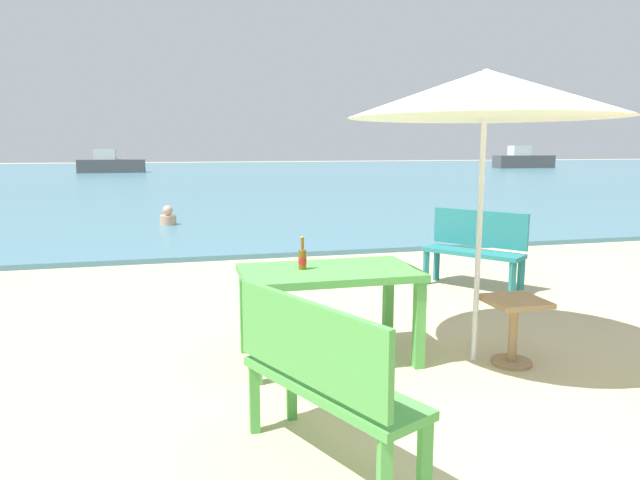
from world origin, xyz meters
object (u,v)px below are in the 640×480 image
(side_table_wood, at_px, (514,321))
(bench_green_right, at_px, (321,372))
(boat_tanker, at_px, (523,160))
(picnic_table_green, at_px, (329,282))
(boat_ferry, at_px, (111,164))
(beer_bottle_amber, at_px, (302,258))
(swimmer_person, at_px, (168,217))
(patio_umbrella, at_px, (486,94))
(bench_teal_center, at_px, (476,245))

(side_table_wood, distance_m, bench_green_right, 2.15)
(bench_green_right, distance_m, boat_tanker, 43.02)
(picnic_table_green, relative_size, boat_ferry, 0.35)
(picnic_table_green, bearing_deg, side_table_wood, -17.69)
(beer_bottle_amber, height_order, swimmer_person, beer_bottle_amber)
(swimmer_person, bearing_deg, patio_umbrella, -73.30)
(bench_green_right, xyz_separation_m, boat_ferry, (-4.66, 34.83, 0.05))
(bench_green_right, bearing_deg, beer_bottle_amber, 81.23)
(picnic_table_green, height_order, side_table_wood, picnic_table_green)
(side_table_wood, distance_m, bench_teal_center, 2.52)
(side_table_wood, height_order, boat_ferry, boat_ferry)
(boat_ferry, bearing_deg, boat_tanker, 1.05)
(beer_bottle_amber, relative_size, boat_tanker, 0.06)
(boat_ferry, bearing_deg, patio_umbrella, -79.47)
(beer_bottle_amber, height_order, bench_teal_center, beer_bottle_amber)
(patio_umbrella, relative_size, boat_tanker, 0.51)
(beer_bottle_amber, bearing_deg, swimmer_person, 98.22)
(bench_green_right, bearing_deg, boat_tanker, 55.30)
(picnic_table_green, relative_size, beer_bottle_amber, 5.28)
(bench_teal_center, relative_size, boat_tanker, 0.26)
(swimmer_person, relative_size, boat_ferry, 0.10)
(picnic_table_green, distance_m, boat_tanker, 41.52)
(beer_bottle_amber, bearing_deg, patio_umbrella, -14.06)
(swimmer_person, height_order, boat_ferry, boat_ferry)
(bench_teal_center, xyz_separation_m, swimmer_person, (-3.72, 6.19, -0.30))
(beer_bottle_amber, xyz_separation_m, patio_umbrella, (1.35, -0.34, 1.26))
(beer_bottle_amber, height_order, patio_umbrella, patio_umbrella)
(bench_green_right, xyz_separation_m, boat_tanker, (24.49, 35.37, 0.13))
(patio_umbrella, bearing_deg, picnic_table_green, 165.22)
(bench_teal_center, bearing_deg, side_table_wood, -112.20)
(picnic_table_green, height_order, boat_tanker, boat_tanker)
(patio_umbrella, height_order, bench_green_right, patio_umbrella)
(picnic_table_green, bearing_deg, boat_ferry, 98.71)
(swimmer_person, bearing_deg, bench_teal_center, -58.99)
(picnic_table_green, relative_size, bench_teal_center, 1.19)
(bench_teal_center, xyz_separation_m, boat_ferry, (-7.46, 31.43, 0.05))
(patio_umbrella, relative_size, bench_green_right, 1.86)
(picnic_table_green, xyz_separation_m, bench_teal_center, (2.35, 1.88, -0.11))
(side_table_wood, bearing_deg, swimmer_person, 108.01)
(picnic_table_green, xyz_separation_m, patio_umbrella, (1.15, -0.30, 1.47))
(bench_green_right, bearing_deg, swimmer_person, 95.48)
(boat_ferry, distance_m, boat_tanker, 29.16)
(patio_umbrella, xyz_separation_m, side_table_wood, (0.26, -0.15, -1.76))
(bench_green_right, height_order, boat_tanker, boat_tanker)
(bench_teal_center, bearing_deg, bench_green_right, -129.46)
(picnic_table_green, distance_m, side_table_wood, 1.50)
(swimmer_person, bearing_deg, picnic_table_green, -80.38)
(beer_bottle_amber, distance_m, swimmer_person, 8.15)
(picnic_table_green, height_order, bench_teal_center, bench_teal_center)
(boat_tanker, bearing_deg, side_table_wood, -123.44)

